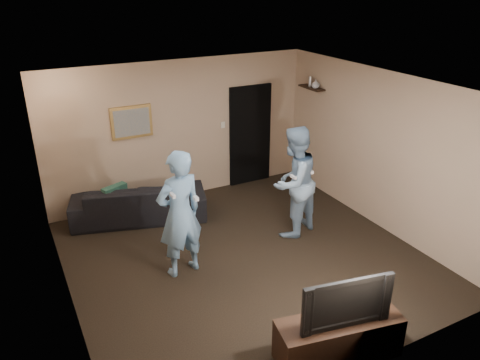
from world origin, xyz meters
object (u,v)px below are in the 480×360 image
wii_player_left (180,214)px  wii_player_right (293,182)px  sofa (139,201)px  television (343,298)px  tv_console (338,338)px

wii_player_left → wii_player_right: 2.01m
sofa → television: 4.37m
television → wii_player_left: size_ratio=0.55×
wii_player_left → television: bearing=-68.5°
wii_player_left → wii_player_right: size_ratio=1.02×
tv_console → wii_player_right: (1.08, 2.55, 0.66)m
tv_console → wii_player_left: 2.62m
sofa → wii_player_left: 1.97m
wii_player_left → tv_console: bearing=-68.5°
television → sofa: bearing=114.1°
television → wii_player_right: 2.77m
sofa → wii_player_right: size_ratio=1.24×
television → wii_player_left: (-0.93, 2.35, 0.13)m
wii_player_left → wii_player_right: bearing=5.8°
sofa → tv_console: (1.00, -4.22, -0.08)m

